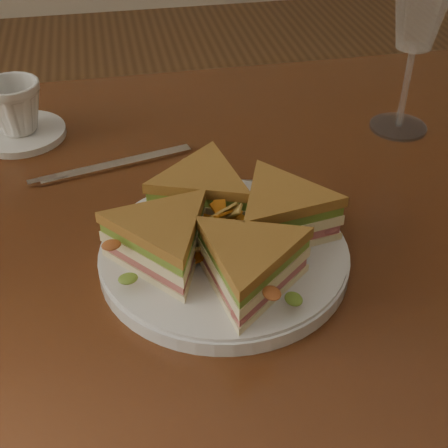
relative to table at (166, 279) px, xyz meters
name	(u,v)px	position (x,y,z in m)	size (l,w,h in m)	color
table	(166,279)	(0.00, 0.00, 0.00)	(1.20, 0.80, 0.75)	#3B1C0D
plate	(224,256)	(0.06, -0.09, 0.11)	(0.26, 0.26, 0.02)	silver
sandwich_wedges	(224,228)	(0.06, -0.09, 0.14)	(0.28, 0.28, 0.06)	#FAECB9
crisps_mound	(224,231)	(0.06, -0.09, 0.14)	(0.09, 0.09, 0.05)	orange
spoon	(190,180)	(0.04, 0.06, 0.10)	(0.18, 0.06, 0.01)	silver
knife	(107,167)	(-0.06, 0.12, 0.10)	(0.21, 0.06, 0.00)	silver
wine_glass	(422,4)	(0.36, 0.14, 0.28)	(0.09, 0.09, 0.25)	white
saucer	(21,133)	(-0.17, 0.22, 0.10)	(0.12, 0.12, 0.01)	silver
coffee_cup	(15,107)	(-0.17, 0.22, 0.14)	(0.08, 0.08, 0.07)	silver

